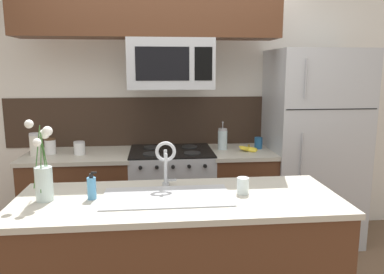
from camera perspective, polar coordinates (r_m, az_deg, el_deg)
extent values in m
cube|color=silver|center=(3.81, 1.01, 4.84)|extent=(5.20, 0.10, 2.60)
cube|color=#332319|center=(3.75, -3.46, 2.42)|extent=(3.17, 0.01, 0.48)
cube|color=#4C2B19|center=(3.67, -16.57, -9.67)|extent=(0.92, 0.62, 0.88)
cube|color=#B2AD9E|center=(3.54, -16.94, -2.72)|extent=(0.95, 0.65, 0.03)
cube|color=#4C2B19|center=(3.69, 7.32, -9.18)|extent=(0.56, 0.62, 0.88)
cube|color=#B2AD9E|center=(3.57, 7.48, -2.27)|extent=(0.59, 0.65, 0.03)
cube|color=#A8AAAF|center=(3.60, -3.12, -9.33)|extent=(0.76, 0.62, 0.91)
cube|color=black|center=(3.47, -3.19, -2.14)|extent=(0.76, 0.62, 0.01)
cylinder|color=black|center=(3.33, -6.23, -2.54)|extent=(0.15, 0.15, 0.01)
cylinder|color=black|center=(3.35, 0.03, -2.41)|extent=(0.15, 0.15, 0.01)
cylinder|color=black|center=(3.60, -6.20, -1.58)|extent=(0.15, 0.15, 0.01)
cylinder|color=black|center=(3.61, -0.40, -1.46)|extent=(0.15, 0.15, 0.01)
cylinder|color=black|center=(3.17, -7.87, -4.66)|extent=(0.03, 0.02, 0.03)
cylinder|color=black|center=(3.17, -5.39, -4.62)|extent=(0.03, 0.02, 0.03)
cylinder|color=black|center=(3.17, -2.91, -4.57)|extent=(0.03, 0.02, 0.03)
cylinder|color=black|center=(3.18, -0.44, -4.51)|extent=(0.03, 0.02, 0.03)
cylinder|color=black|center=(3.20, 2.01, -4.45)|extent=(0.03, 0.02, 0.03)
cube|color=#A8AAAF|center=(3.37, -3.32, 11.03)|extent=(0.74, 0.40, 0.43)
cube|color=black|center=(3.16, -4.53, 11.07)|extent=(0.45, 0.00, 0.28)
cube|color=black|center=(3.19, 1.75, 11.09)|extent=(0.15, 0.00, 0.28)
cube|color=#4C2B19|center=(3.38, -6.65, 19.78)|extent=(2.24, 0.34, 0.60)
cube|color=#A8AAAF|center=(3.80, 17.80, -1.46)|extent=(0.84, 0.72, 1.84)
cube|color=black|center=(3.41, 20.59, 3.98)|extent=(0.81, 0.00, 0.01)
cylinder|color=#99999E|center=(3.28, 16.98, 8.47)|extent=(0.01, 0.01, 0.33)
cylinder|color=#99999E|center=(3.40, 16.26, -5.30)|extent=(0.01, 0.01, 0.70)
cylinder|color=silver|center=(3.59, -22.79, -1.17)|extent=(0.09, 0.09, 0.18)
cylinder|color=#B2B2B7|center=(3.57, -22.90, 0.40)|extent=(0.09, 0.09, 0.02)
cylinder|color=silver|center=(3.60, -20.79, -1.41)|extent=(0.10, 0.10, 0.13)
cylinder|color=#4C331E|center=(3.59, -20.86, -0.29)|extent=(0.10, 0.10, 0.01)
cylinder|color=silver|center=(3.49, -16.77, -1.70)|extent=(0.10, 0.10, 0.11)
cylinder|color=#B2B2B7|center=(3.48, -16.82, -0.76)|extent=(0.10, 0.10, 0.01)
ellipsoid|color=yellow|center=(3.50, 8.46, -1.86)|extent=(0.16, 0.14, 0.06)
ellipsoid|color=yellow|center=(3.52, 8.46, -1.80)|extent=(0.17, 0.11, 0.07)
ellipsoid|color=yellow|center=(3.51, 8.64, -1.85)|extent=(0.18, 0.05, 0.06)
ellipsoid|color=yellow|center=(3.52, 8.67, -1.79)|extent=(0.18, 0.07, 0.05)
ellipsoid|color=yellow|center=(3.51, 8.80, -1.85)|extent=(0.17, 0.10, 0.06)
ellipsoid|color=yellow|center=(3.52, 8.84, -1.79)|extent=(0.15, 0.14, 0.07)
cylinder|color=brown|center=(3.51, 8.65, -1.36)|extent=(0.02, 0.02, 0.03)
cylinder|color=silver|center=(3.57, 4.67, -0.44)|extent=(0.09, 0.09, 0.18)
cylinder|color=#A3A3AA|center=(3.55, 4.70, 1.14)|extent=(0.08, 0.08, 0.02)
cylinder|color=#A3A3AA|center=(3.54, 4.70, 1.70)|extent=(0.01, 0.01, 0.05)
sphere|color=#A3A3AA|center=(3.54, 4.71, 2.23)|extent=(0.02, 0.02, 0.02)
cylinder|color=#1E5184|center=(3.64, 10.08, -0.90)|extent=(0.08, 0.08, 0.11)
cube|color=#4C2B19|center=(2.47, -2.00, -19.52)|extent=(1.91, 0.71, 0.88)
cube|color=#B2AD9E|center=(2.27, -2.07, -9.53)|extent=(1.94, 0.74, 0.03)
cube|color=#ADAFB5|center=(2.26, -3.83, -9.06)|extent=(0.76, 0.39, 0.01)
cube|color=#ADAFB5|center=(2.29, -8.25, -11.00)|extent=(0.30, 0.29, 0.15)
cube|color=#ADAFB5|center=(2.30, 0.62, -10.79)|extent=(0.30, 0.29, 0.15)
cylinder|color=#B7BABF|center=(2.48, -4.02, -7.14)|extent=(0.04, 0.04, 0.02)
cylinder|color=#B7BABF|center=(2.45, -4.06, -4.47)|extent=(0.02, 0.02, 0.22)
torus|color=#B7BABF|center=(2.37, -4.05, -2.24)|extent=(0.13, 0.02, 0.13)
cylinder|color=#B7BABF|center=(2.32, -4.00, -3.25)|extent=(0.02, 0.02, 0.06)
cube|color=#B7BABF|center=(2.48, -3.21, -6.57)|extent=(0.07, 0.01, 0.01)
cylinder|color=#4C93C6|center=(2.29, -15.04, -7.57)|extent=(0.05, 0.05, 0.13)
cylinder|color=black|center=(2.27, -15.13, -5.72)|extent=(0.02, 0.02, 0.02)
cube|color=black|center=(2.26, -14.75, -5.28)|extent=(0.03, 0.01, 0.01)
cylinder|color=silver|center=(2.33, 7.76, -7.36)|extent=(0.07, 0.07, 0.10)
cylinder|color=silver|center=(2.34, -21.61, -6.66)|extent=(0.10, 0.10, 0.20)
cylinder|color=silver|center=(2.36, -21.51, -8.15)|extent=(0.09, 0.09, 0.06)
cylinder|color=#386B2D|center=(2.33, -22.57, -2.91)|extent=(0.08, 0.04, 0.38)
sphere|color=white|center=(2.32, -23.60, 1.82)|extent=(0.05, 0.05, 0.05)
cylinder|color=#386B2D|center=(2.29, -22.03, -4.27)|extent=(0.01, 0.06, 0.29)
sphere|color=white|center=(2.24, -22.54, -0.77)|extent=(0.05, 0.05, 0.05)
cylinder|color=#386B2D|center=(2.32, -21.36, -3.43)|extent=(0.04, 0.04, 0.34)
sphere|color=white|center=(2.30, -21.18, 0.83)|extent=(0.06, 0.06, 0.06)
cylinder|color=#386B2D|center=(2.33, -21.55, -3.61)|extent=(0.02, 0.05, 0.32)
sphere|color=white|center=(2.31, -21.56, 0.44)|extent=(0.06, 0.06, 0.06)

